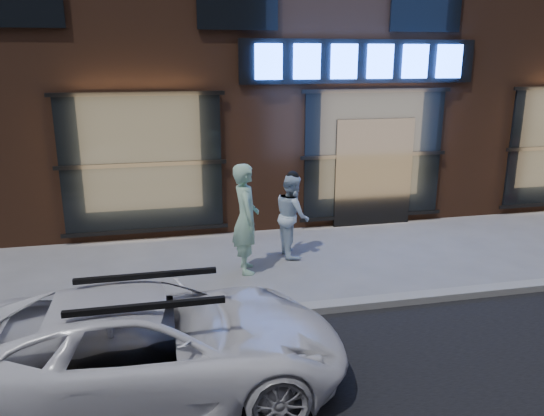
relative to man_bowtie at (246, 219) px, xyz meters
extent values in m
plane|color=slate|center=(3.25, -1.81, -0.98)|extent=(90.00, 90.00, 0.00)
cube|color=gray|center=(3.25, -1.81, -0.92)|extent=(60.00, 0.25, 0.12)
cube|color=#54301E|center=(3.25, 6.19, 4.02)|extent=(30.00, 8.00, 10.00)
cube|color=black|center=(2.85, 2.14, 2.62)|extent=(5.20, 0.06, 0.90)
cube|color=black|center=(3.25, 2.11, 0.22)|extent=(1.80, 0.10, 2.40)
cube|color=#FFBF72|center=(-1.75, 2.17, 0.62)|extent=(3.00, 0.04, 2.60)
cube|color=black|center=(-1.75, 2.13, 0.62)|extent=(3.20, 0.06, 2.80)
cube|color=#FFBF72|center=(3.25, 2.17, 0.62)|extent=(3.00, 0.04, 2.60)
cube|color=black|center=(3.25, 2.13, 0.62)|extent=(3.20, 0.06, 2.80)
cube|color=#2659FF|center=(0.85, 2.07, 2.62)|extent=(0.55, 0.12, 0.70)
cube|color=#2659FF|center=(1.65, 2.07, 2.62)|extent=(0.55, 0.12, 0.70)
cube|color=#2659FF|center=(2.45, 2.07, 2.62)|extent=(0.55, 0.12, 0.70)
cube|color=#2659FF|center=(3.25, 2.07, 2.62)|extent=(0.55, 0.12, 0.70)
cube|color=#2659FF|center=(4.05, 2.07, 2.62)|extent=(0.55, 0.12, 0.70)
cube|color=#2659FF|center=(4.85, 2.07, 2.62)|extent=(0.55, 0.12, 0.70)
imported|color=#A0D2AC|center=(0.00, 0.00, 0.00)|extent=(0.48, 0.72, 1.95)
imported|color=white|center=(1.00, 0.61, -0.18)|extent=(0.62, 0.78, 1.58)
imported|color=white|center=(-1.65, -3.32, -0.36)|extent=(4.43, 2.09, 1.23)
camera|label=1|loc=(-1.45, -8.72, 2.71)|focal=35.00mm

